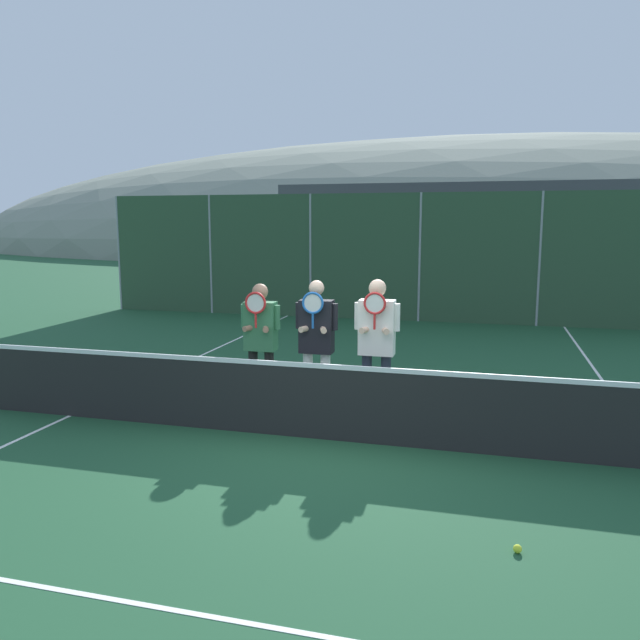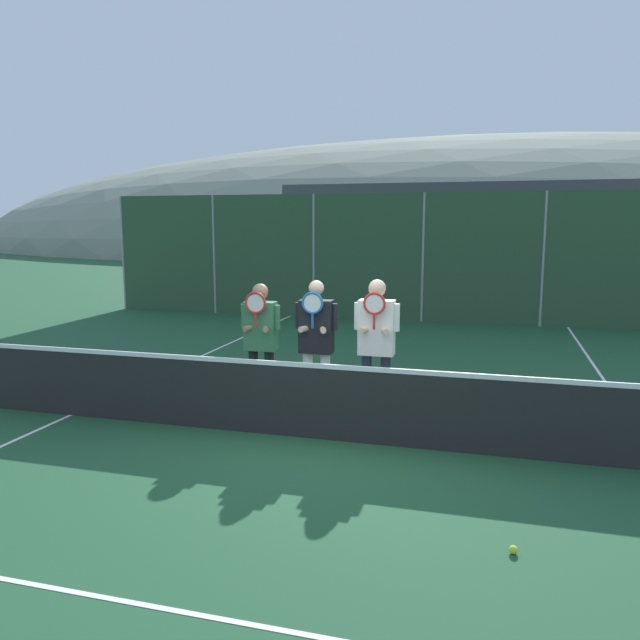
{
  "view_description": "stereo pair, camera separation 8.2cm",
  "coord_description": "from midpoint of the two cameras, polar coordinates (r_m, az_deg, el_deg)",
  "views": [
    {
      "loc": [
        1.73,
        -6.94,
        2.58
      ],
      "look_at": [
        -0.43,
        1.07,
        1.28
      ],
      "focal_mm": 35.0,
      "sensor_mm": 36.0,
      "label": 1
    },
    {
      "loc": [
        1.81,
        -6.92,
        2.58
      ],
      "look_at": [
        -0.43,
        1.07,
        1.28
      ],
      "focal_mm": 35.0,
      "sensor_mm": 36.0,
      "label": 2
    }
  ],
  "objects": [
    {
      "name": "tennis_net",
      "position": [
        7.46,
        0.73,
        -7.44
      ],
      "size": [
        9.78,
        0.09,
        1.03
      ],
      "color": "gray",
      "rests_on": "ground_plane"
    },
    {
      "name": "clubhouse_building",
      "position": [
        24.51,
        14.38,
        7.23
      ],
      "size": [
        14.24,
        5.5,
        3.93
      ],
      "color": "tan",
      "rests_on": "ground_plane"
    },
    {
      "name": "court_line_service_near",
      "position": [
        4.64,
        -11.21,
        -24.95
      ],
      "size": [
        7.27,
        0.05,
        0.01
      ],
      "primitive_type": "cube",
      "color": "white",
      "rests_on": "ground_plane"
    },
    {
      "name": "tennis_ball_on_court",
      "position": [
        5.45,
        17.17,
        -19.36
      ],
      "size": [
        0.07,
        0.07,
        0.07
      ],
      "color": "#CCDB33",
      "rests_on": "ground_plane"
    },
    {
      "name": "court_line_right_sideline",
      "position": [
        10.43,
        25.02,
        -6.25
      ],
      "size": [
        0.05,
        16.0,
        0.01
      ],
      "primitive_type": "cube",
      "color": "white",
      "rests_on": "ground_plane"
    },
    {
      "name": "ground_plane",
      "position": [
        7.6,
        0.72,
        -10.91
      ],
      "size": [
        120.0,
        120.0,
        0.0
      ],
      "primitive_type": "plane",
      "color": "#1E4C2D"
    },
    {
      "name": "hill_distant",
      "position": [
        64.66,
        13.6,
        6.35
      ],
      "size": [
        107.31,
        59.62,
        20.87
      ],
      "color": "gray",
      "rests_on": "ground_plane"
    },
    {
      "name": "court_line_left_sideline",
      "position": [
        11.6,
        -13.16,
        -4.17
      ],
      "size": [
        0.05,
        16.0,
        0.01
      ],
      "primitive_type": "cube",
      "color": "white",
      "rests_on": "ground_plane"
    },
    {
      "name": "car_center",
      "position": [
        19.49,
        20.77,
        3.38
      ],
      "size": [
        4.48,
        1.93,
        1.77
      ],
      "color": "slate",
      "rests_on": "ground_plane"
    },
    {
      "name": "player_center_left",
      "position": [
        8.17,
        -0.62,
        -1.69
      ],
      "size": [
        0.57,
        0.34,
        1.84
      ],
      "color": "white",
      "rests_on": "ground_plane"
    },
    {
      "name": "car_far_left",
      "position": [
        20.51,
        -7.17,
        4.18
      ],
      "size": [
        4.13,
        1.96,
        1.81
      ],
      "color": "#B2B7BC",
      "rests_on": "ground_plane"
    },
    {
      "name": "player_center_right",
      "position": [
        8.01,
        4.91,
        -1.68
      ],
      "size": [
        0.59,
        0.34,
        1.87
      ],
      "color": "#232838",
      "rests_on": "ground_plane"
    },
    {
      "name": "player_leftmost",
      "position": [
        8.56,
        -5.73,
        -1.45
      ],
      "size": [
        0.56,
        0.34,
        1.76
      ],
      "color": "black",
      "rests_on": "ground_plane"
    },
    {
      "name": "car_left_of_center",
      "position": [
        19.75,
        6.33,
        3.9
      ],
      "size": [
        4.57,
        1.98,
        1.71
      ],
      "color": "maroon",
      "rests_on": "ground_plane"
    },
    {
      "name": "fence_back",
      "position": [
        16.53,
        8.96,
        5.65
      ],
      "size": [
        17.86,
        0.06,
        3.35
      ],
      "color": "gray",
      "rests_on": "ground_plane"
    }
  ]
}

